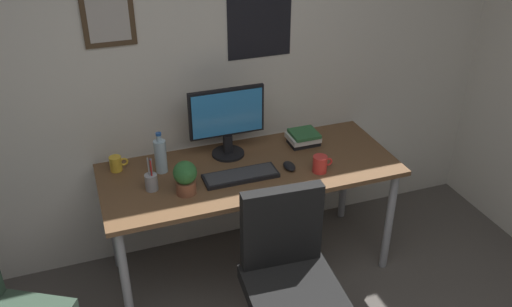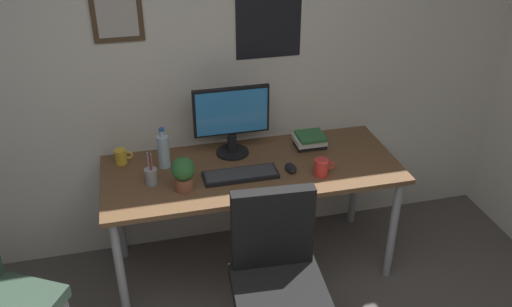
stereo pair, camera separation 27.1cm
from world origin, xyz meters
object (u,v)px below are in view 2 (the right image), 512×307
Objects in this scene: water_bottle at (163,151)px; pen_cup at (151,175)px; potted_plant at (183,173)px; computer_mouse at (291,168)px; coffee_mug_near at (322,167)px; keyboard at (241,175)px; office_chair at (277,274)px; book_stack_left at (310,140)px; monitor at (232,118)px; coffee_mug_far at (121,156)px.

water_bottle reaches higher than pen_cup.
potted_plant is at bearing -29.44° from pen_cup.
computer_mouse is 0.90× the size of coffee_mug_near.
pen_cup is (-0.50, 0.05, 0.04)m from keyboard.
office_chair is 0.74m from potted_plant.
coffee_mug_near is 0.65× the size of book_stack_left.
computer_mouse is 0.75m from water_bottle.
keyboard is 2.21× the size of potted_plant.
coffee_mug_near is (0.16, -0.09, 0.03)m from computer_mouse.
potted_plant is (0.08, -0.27, -0.00)m from water_bottle.
book_stack_left is (0.05, 0.34, -0.01)m from coffee_mug_near.
monitor is (-0.04, 0.88, 0.46)m from office_chair.
keyboard is 0.48m from water_bottle.
book_stack_left is at bearing -3.58° from coffee_mug_far.
coffee_mug_near is 0.79m from potted_plant.
book_stack_left is (0.45, 0.85, 0.27)m from office_chair.
keyboard is 2.15× the size of pen_cup.
office_chair is at bearing -128.49° from coffee_mug_near.
keyboard is 0.73m from coffee_mug_far.
pen_cup is (-0.17, 0.10, -0.05)m from potted_plant.
potted_plant is 0.20m from pen_cup.
coffee_mug_near is 0.97m from pen_cup.
office_chair reaches higher than book_stack_left.
book_stack_left is at bearing 19.66° from potted_plant.
keyboard is 0.30m from computer_mouse.
office_chair is 0.89m from pen_cup.
computer_mouse is 0.32m from book_stack_left.
keyboard is at bearing -92.07° from monitor.
coffee_mug_near reaches higher than computer_mouse.
pen_cup is (-0.09, -0.17, -0.05)m from water_bottle.
pen_cup is at bearing 150.56° from potted_plant.
monitor is 2.36× the size of potted_plant.
monitor reaches higher than computer_mouse.
office_chair reaches higher than potted_plant.
water_bottle reaches higher than keyboard.
water_bottle is at bearing 106.77° from potted_plant.
monitor reaches higher than pen_cup.
keyboard is 3.50× the size of coffee_mug_near.
coffee_mug_far is at bearing 159.71° from coffee_mug_near.
office_chair is 0.99m from book_stack_left.
computer_mouse is at bearing -44.57° from monitor.
potted_plant is 1.03× the size of book_stack_left.
pen_cup is at bearing 176.44° from computer_mouse.
potted_plant reaches higher than computer_mouse.
pen_cup reaches higher than coffee_mug_far.
potted_plant is at bearing 125.04° from office_chair.
book_stack_left is (0.49, -0.03, -0.19)m from monitor.
coffee_mug_near is at bearing -19.79° from water_bottle.
office_chair reaches higher than coffee_mug_near.
book_stack_left is at bearing 26.25° from keyboard.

